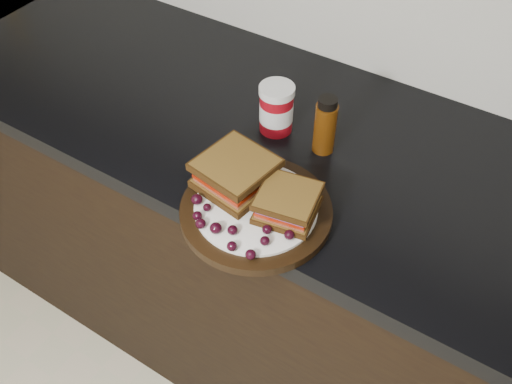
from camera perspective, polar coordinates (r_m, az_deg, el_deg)
base_cabinets at (r=1.59m, az=-0.36°, el=-5.88°), size 3.96×0.58×0.86m
countertop at (r=1.27m, az=-0.45°, el=6.67°), size 3.98×0.60×0.04m
plate at (r=1.05m, az=0.00°, el=-1.93°), size 0.28×0.28×0.02m
sandwich_left at (r=1.05m, az=-2.02°, el=1.89°), size 0.15×0.15×0.06m
sandwich_right at (r=1.01m, az=3.18°, el=-1.11°), size 0.12×0.12×0.05m
grape_0 at (r=1.04m, az=-5.93°, el=-0.74°), size 0.02×0.02×0.02m
grape_1 at (r=1.03m, az=-4.91°, el=-1.55°), size 0.02×0.02×0.01m
grape_2 at (r=1.01m, az=-5.89°, el=-2.38°), size 0.02×0.02×0.02m
grape_3 at (r=1.00m, az=-5.56°, el=-3.17°), size 0.02×0.02×0.02m
grape_4 at (r=0.99m, az=-4.05°, el=-3.62°), size 0.02×0.02×0.02m
grape_5 at (r=0.99m, az=-2.36°, el=-3.83°), size 0.02×0.02×0.02m
grape_6 at (r=0.96m, az=-2.43°, el=-5.43°), size 0.02×0.02×0.02m
grape_7 at (r=0.95m, az=-0.54°, el=-6.27°), size 0.02×0.02×0.02m
grape_8 at (r=0.97m, az=0.89°, el=-4.91°), size 0.02×0.02×0.02m
grape_9 at (r=0.99m, az=1.11°, el=-3.77°), size 0.02×0.02×0.02m
grape_10 at (r=0.98m, az=3.35°, el=-4.29°), size 0.02×0.02×0.02m
grape_11 at (r=0.99m, az=2.97°, el=-3.47°), size 0.02×0.02×0.01m
grape_12 at (r=0.99m, az=4.24°, el=-3.67°), size 0.02×0.02×0.02m
grape_13 at (r=1.02m, az=4.58°, el=-1.88°), size 0.02×0.02×0.02m
grape_14 at (r=1.04m, az=3.59°, el=-0.80°), size 0.01×0.01×0.01m
grape_15 at (r=1.07m, az=-0.53°, el=1.38°), size 0.02×0.02×0.02m
grape_16 at (r=1.08m, az=-1.20°, el=1.76°), size 0.02×0.02×0.02m
grape_17 at (r=1.07m, az=-2.96°, el=1.07°), size 0.02×0.02×0.02m
grape_18 at (r=1.07m, az=-4.38°, el=0.99°), size 0.02×0.02×0.02m
grape_19 at (r=1.06m, az=-4.17°, el=0.84°), size 0.02×0.02×0.02m
grape_20 at (r=1.05m, az=-1.73°, el=0.34°), size 0.02×0.02×0.02m
grape_21 at (r=1.05m, az=-1.93°, el=0.15°), size 0.02×0.02×0.02m
grape_22 at (r=1.06m, az=-3.23°, el=0.62°), size 0.01×0.01×0.01m
condiment_jar at (r=1.19m, az=2.05°, el=8.34°), size 0.09×0.09×0.11m
oil_bottle at (r=1.15m, az=6.95°, el=6.68°), size 0.05×0.05×0.13m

